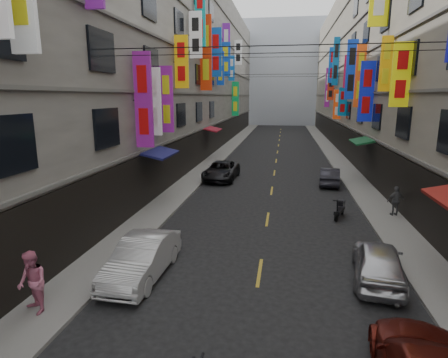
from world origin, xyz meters
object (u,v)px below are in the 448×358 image
(car_left_mid, at_px, (142,258))
(car_right_mid, at_px, (378,262))
(car_right_far, at_px, (330,176))
(pedestrian_lfar, at_px, (32,283))
(pedestrian_rfar, at_px, (396,201))
(scooter_far_right, at_px, (340,209))
(car_left_far, at_px, (221,171))

(car_left_mid, bearing_deg, car_right_mid, 9.46)
(car_right_far, height_order, pedestrian_lfar, pedestrian_lfar)
(car_right_mid, xyz_separation_m, car_right_far, (-0.01, 14.32, -0.06))
(pedestrian_rfar, bearing_deg, car_right_far, -83.50)
(scooter_far_right, bearing_deg, car_left_far, -26.90)
(scooter_far_right, height_order, pedestrian_lfar, pedestrian_lfar)
(scooter_far_right, distance_m, pedestrian_lfar, 14.45)
(car_right_mid, bearing_deg, car_right_far, -81.49)
(pedestrian_rfar, bearing_deg, car_left_far, -48.92)
(scooter_far_right, xyz_separation_m, pedestrian_lfar, (-9.81, -10.59, 0.59))
(car_left_mid, xyz_separation_m, pedestrian_rfar, (10.49, 8.31, 0.19))
(car_left_far, distance_m, car_right_far, 7.90)
(car_right_far, distance_m, pedestrian_lfar, 20.77)
(car_left_mid, distance_m, car_left_far, 15.82)
(car_right_mid, height_order, pedestrian_rfar, pedestrian_rfar)
(car_right_mid, bearing_deg, car_left_mid, 15.81)
(pedestrian_rfar, bearing_deg, car_right_mid, 58.07)
(scooter_far_right, relative_size, pedestrian_lfar, 0.95)
(car_left_mid, relative_size, pedestrian_lfar, 2.32)
(car_left_far, bearing_deg, car_right_far, -1.63)
(car_right_mid, xyz_separation_m, pedestrian_rfar, (2.49, 7.28, 0.21))
(scooter_far_right, bearing_deg, car_left_mid, 65.32)
(scooter_far_right, relative_size, car_left_mid, 0.41)
(scooter_far_right, distance_m, pedestrian_rfar, 2.90)
(pedestrian_lfar, height_order, pedestrian_rfar, pedestrian_lfar)
(car_left_mid, relative_size, car_right_mid, 1.07)
(car_left_mid, xyz_separation_m, pedestrian_lfar, (-2.15, -2.77, 0.34))
(pedestrian_lfar, bearing_deg, car_left_mid, 85.85)
(pedestrian_lfar, distance_m, pedestrian_rfar, 16.81)
(car_right_mid, distance_m, pedestrian_rfar, 7.70)
(car_left_far, distance_m, car_right_mid, 16.76)
(car_left_far, height_order, pedestrian_lfar, pedestrian_lfar)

